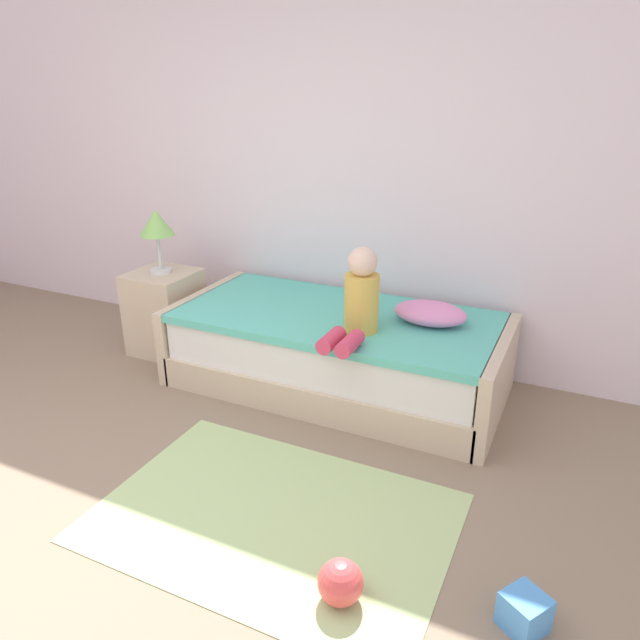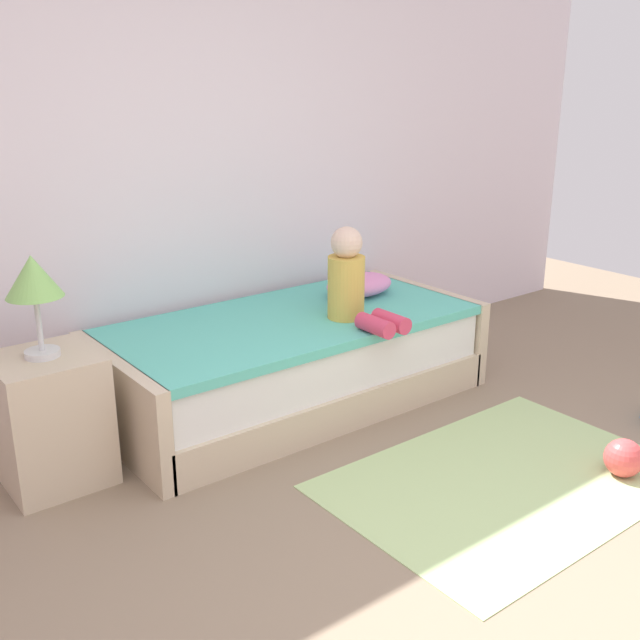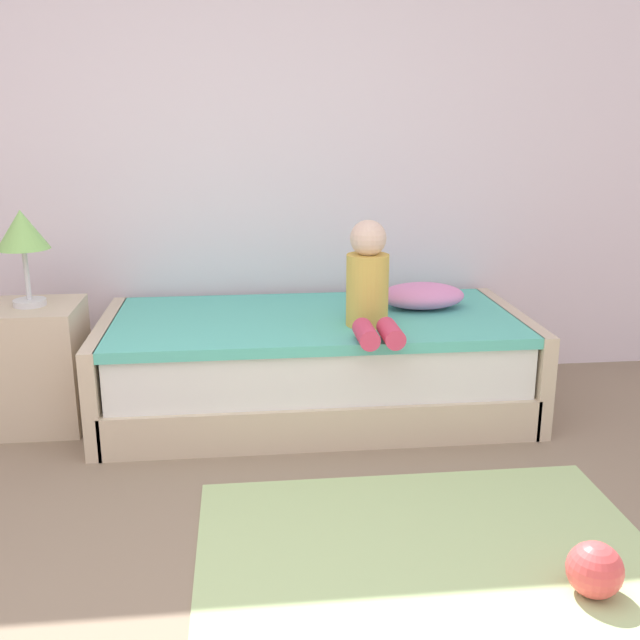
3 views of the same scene
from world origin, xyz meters
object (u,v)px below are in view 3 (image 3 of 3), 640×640
at_px(table_lamp, 22,235).
at_px(toy_ball, 595,570).
at_px(nightstand, 37,366).
at_px(bed, 315,364).
at_px(pillow, 422,296).
at_px(child_figure, 369,285).

relative_size(table_lamp, toy_ball, 2.53).
bearing_deg(nightstand, bed, 1.26).
bearing_deg(nightstand, pillow, 3.87).
height_order(bed, pillow, pillow).
xyz_separation_m(nightstand, table_lamp, (0.00, 0.00, 0.64)).
xyz_separation_m(table_lamp, pillow, (1.92, 0.13, -0.37)).
xyz_separation_m(nightstand, pillow, (1.92, 0.13, 0.26)).
bearing_deg(toy_ball, table_lamp, 142.93).
bearing_deg(bed, table_lamp, -178.74).
bearing_deg(child_figure, table_lamp, 172.84).
relative_size(child_figure, pillow, 1.16).
distance_m(pillow, toy_ball, 1.77).
relative_size(child_figure, toy_ball, 2.87).
bearing_deg(pillow, bed, -170.02).
distance_m(child_figure, pillow, 0.49).
height_order(bed, nightstand, nightstand).
bearing_deg(nightstand, table_lamp, 0.00).
bearing_deg(toy_ball, bed, 114.37).
xyz_separation_m(table_lamp, child_figure, (1.58, -0.20, -0.23)).
xyz_separation_m(nightstand, toy_ball, (2.07, -1.57, -0.21)).
relative_size(bed, toy_ball, 11.86).
xyz_separation_m(bed, toy_ball, (0.72, -1.60, -0.16)).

